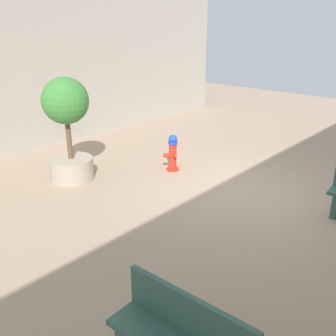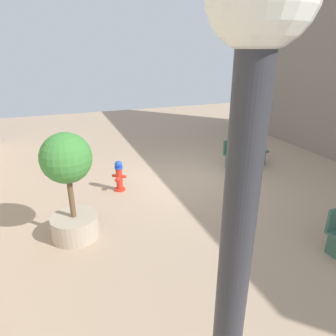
{
  "view_description": "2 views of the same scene",
  "coord_description": "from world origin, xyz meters",
  "px_view_note": "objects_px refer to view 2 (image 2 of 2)",
  "views": [
    {
      "loc": [
        -3.66,
        6.47,
        3.37
      ],
      "look_at": [
        0.99,
        1.25,
        0.67
      ],
      "focal_mm": 41.12,
      "sensor_mm": 36.0,
      "label": 1
    },
    {
      "loc": [
        3.41,
        7.69,
        3.73
      ],
      "look_at": [
        0.94,
        1.14,
        0.95
      ],
      "focal_mm": 32.3,
      "sensor_mm": 36.0,
      "label": 2
    }
  ],
  "objects_px": {
    "fire_hydrant": "(119,176)",
    "planter_tree": "(69,181)",
    "street_lamp": "(229,323)",
    "bench_near": "(245,152)"
  },
  "relations": [
    {
      "from": "planter_tree",
      "to": "street_lamp",
      "type": "xyz_separation_m",
      "value": [
        -0.56,
        4.91,
        1.23
      ]
    },
    {
      "from": "fire_hydrant",
      "to": "bench_near",
      "type": "distance_m",
      "value": 4.38
    },
    {
      "from": "planter_tree",
      "to": "fire_hydrant",
      "type": "bearing_deg",
      "value": -125.47
    },
    {
      "from": "bench_near",
      "to": "planter_tree",
      "type": "relative_size",
      "value": 0.71
    },
    {
      "from": "planter_tree",
      "to": "street_lamp",
      "type": "bearing_deg",
      "value": 96.47
    },
    {
      "from": "fire_hydrant",
      "to": "bench_near",
      "type": "xyz_separation_m",
      "value": [
        -4.37,
        -0.39,
        0.05
      ]
    },
    {
      "from": "fire_hydrant",
      "to": "planter_tree",
      "type": "distance_m",
      "value": 2.48
    },
    {
      "from": "street_lamp",
      "to": "bench_near",
      "type": "bearing_deg",
      "value": -125.66
    },
    {
      "from": "fire_hydrant",
      "to": "street_lamp",
      "type": "height_order",
      "value": "street_lamp"
    },
    {
      "from": "fire_hydrant",
      "to": "street_lamp",
      "type": "xyz_separation_m",
      "value": [
        0.8,
        6.81,
        2.08
      ]
    }
  ]
}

